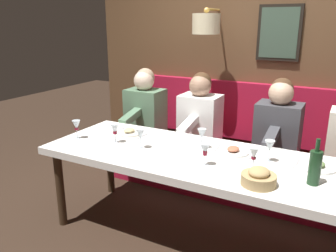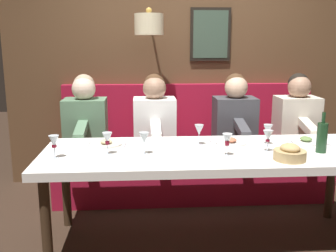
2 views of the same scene
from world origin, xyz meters
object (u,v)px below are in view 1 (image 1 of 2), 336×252
Objects in this scene: dining_table at (200,163)px; wine_glass_7 at (254,154)px; diner_near at (278,124)px; wine_glass_2 at (140,135)px; wine_glass_6 at (76,126)px; wine_bottle at (315,167)px; wine_glass_1 at (115,130)px; wine_glass_5 at (202,135)px; wine_glass_3 at (270,147)px; bread_bowl at (259,178)px; diner_middle at (200,114)px; diner_far at (145,107)px; wine_glass_4 at (205,150)px.

wine_glass_7 is (-0.07, -0.42, 0.18)m from dining_table.
diner_near reaches higher than wine_glass_2.
wine_bottle is at bearing -89.32° from wine_glass_6.
wine_glass_5 is (0.22, -0.69, 0.00)m from wine_glass_1.
wine_glass_3 reaches higher than bread_bowl.
diner_middle is at bearing -35.79° from wine_glass_6.
diner_near is 0.76m from wine_glass_3.
dining_table is 0.77m from wine_glass_1.
wine_glass_3 and wine_glass_6 have the same top height.
diner_far is 4.82× the size of wine_glass_2.
diner_near reaches higher than wine_glass_1.
diner_near is 4.82× the size of wine_glass_3.
wine_glass_6 is (-0.07, 0.36, 0.00)m from wine_glass_1.
wine_glass_3 and wine_glass_7 have the same top height.
wine_glass_1 is (-0.06, 0.75, 0.18)m from dining_table.
wine_bottle is at bearing -106.82° from wine_glass_5.
wine_glass_2 is at bearing 88.71° from wine_bottle.
wine_glass_7 is 0.55× the size of wine_bottle.
wine_glass_4 reaches higher than bread_bowl.
diner_middle and diner_far have the same top height.
wine_glass_2 is 1.00× the size of wine_glass_6.
wine_glass_3 is (-0.76, -0.08, 0.04)m from diner_near.
wine_glass_5 is (-0.73, -0.98, 0.04)m from diner_far.
diner_middle is 1.02m from wine_glass_1.
diner_near is 1.08m from wine_glass_4.
wine_glass_3 is 1.00× the size of wine_glass_6.
diner_near and diner_middle have the same top height.
wine_glass_5 is at bearing -126.49° from diner_far.
diner_near is 1.82m from wine_glass_6.
bread_bowl is at bearing -118.78° from dining_table.
bread_bowl is at bearing -156.94° from wine_glass_7.
wine_glass_1 is 0.26m from wine_glass_2.
diner_middle is 4.82× the size of wine_glass_1.
diner_far is 3.60× the size of bread_bowl.
wine_glass_6 is at bearing 84.76° from bread_bowl.
dining_table is at bearing 104.40° from wine_glass_3.
wine_glass_2 is at bearing 137.26° from diner_near.
wine_glass_7 is (0.09, -0.32, 0.00)m from wine_glass_4.
wine_glass_4 is (-1.04, -1.14, 0.04)m from diner_far.
diner_far is 1.11m from wine_glass_2.
diner_far is 1.23m from wine_glass_5.
diner_middle is 0.80m from wine_glass_5.
dining_table is at bearing -156.64° from diner_middle.
bread_bowl is at bearing -127.47° from wine_glass_5.
wine_glass_2 is at bearing 99.24° from dining_table.
diner_middle is 4.82× the size of wine_glass_5.
wine_glass_1 is at bearing 98.66° from wine_glass_3.
wine_glass_6 is 0.55× the size of wine_bottle.
wine_glass_2 is at bearing -93.37° from wine_glass_1.
wine_glass_3 is at bearing -18.02° from wine_glass_7.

